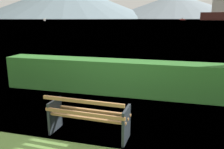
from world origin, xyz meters
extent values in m
plane|color=#567A38|center=(0.00, 0.00, 0.00)|extent=(1400.00, 1400.00, 0.00)
plane|color=slate|center=(0.00, 309.63, 0.00)|extent=(620.00, 620.00, 0.00)
cube|color=olive|center=(-0.01, -0.19, 0.45)|extent=(1.62, 0.13, 0.04)
cube|color=olive|center=(0.00, 0.00, 0.45)|extent=(1.62, 0.13, 0.04)
cube|color=olive|center=(0.01, 0.19, 0.45)|extent=(1.62, 0.13, 0.04)
cube|color=olive|center=(-0.01, -0.27, 0.57)|extent=(1.62, 0.11, 0.06)
cube|color=olive|center=(-0.01, -0.31, 0.84)|extent=(1.62, 0.11, 0.06)
cube|color=#1E2328|center=(-0.77, 0.01, 0.34)|extent=(0.07, 0.51, 0.68)
cube|color=#1E2328|center=(0.77, -0.05, 0.34)|extent=(0.07, 0.51, 0.68)
cube|color=#2D6B28|center=(0.00, 2.78, 0.53)|extent=(7.64, 0.76, 1.05)
cube|color=silver|center=(46.15, 249.50, 13.56)|extent=(22.69, 18.75, 12.05)
cube|color=silver|center=(-93.79, 155.78, 0.52)|extent=(3.03, 4.38, 1.05)
cube|color=silver|center=(-93.79, 155.78, 1.41)|extent=(1.50, 1.77, 0.73)
cube|color=#B2332D|center=(8.72, 258.93, 0.45)|extent=(5.63, 2.73, 0.90)
cube|color=silver|center=(8.72, 258.93, 1.39)|extent=(2.13, 1.64, 0.98)
cone|color=slate|center=(-257.82, 545.77, 41.00)|extent=(428.45, 428.45, 82.01)
cone|color=gray|center=(0.00, 608.30, 29.60)|extent=(344.97, 344.97, 59.20)
camera|label=1|loc=(1.55, -4.06, 2.33)|focal=37.19mm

